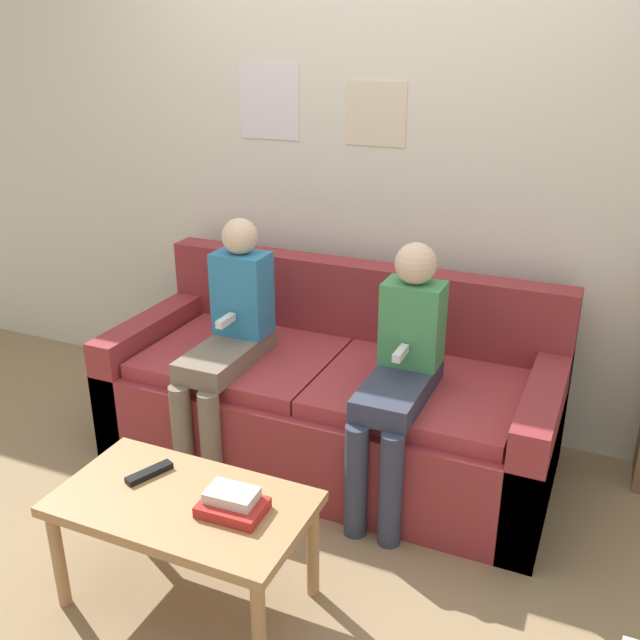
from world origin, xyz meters
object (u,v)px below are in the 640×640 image
object	(u,v)px
coffee_table	(183,513)
person_left	(228,336)
couch	(332,399)
tv_remote	(149,473)
person_right	(401,368)

from	to	relation	value
coffee_table	person_left	bearing A→B (deg)	110.43
couch	tv_remote	xyz separation A→B (m)	(-0.27, -0.99, 0.14)
couch	person_left	distance (m)	0.56
coffee_table	person_right	world-z (taller)	person_right
person_left	person_right	world-z (taller)	person_left
person_right	tv_remote	xyz separation A→B (m)	(-0.65, -0.78, -0.18)
couch	tv_remote	size ratio (longest dim) A/B	11.47
person_right	coffee_table	bearing A→B (deg)	-118.98
couch	person_right	distance (m)	0.54
person_right	tv_remote	bearing A→B (deg)	-129.77
person_right	couch	bearing A→B (deg)	151.47
coffee_table	tv_remote	xyz separation A→B (m)	(-0.18, 0.07, 0.06)
coffee_table	person_left	distance (m)	0.94
person_left	tv_remote	xyz separation A→B (m)	(0.14, -0.78, -0.18)
person_left	person_right	distance (m)	0.79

